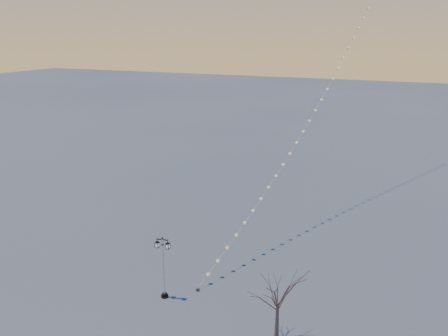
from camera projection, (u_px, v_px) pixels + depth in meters
The scene contains 4 objects.
ground at pixel (183, 304), 29.66m from camera, with size 300.00×300.00×0.00m, color #535455.
street_lamp at pixel (163, 265), 29.79m from camera, with size 1.10×0.48×4.36m.
bare_tree at pixel (278, 294), 25.67m from camera, with size 2.47×2.47×4.10m.
kite_train at pixel (332, 56), 42.20m from camera, with size 9.60×39.16×29.81m.
Camera 1 is at (12.67, -22.69, 17.02)m, focal length 36.68 mm.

